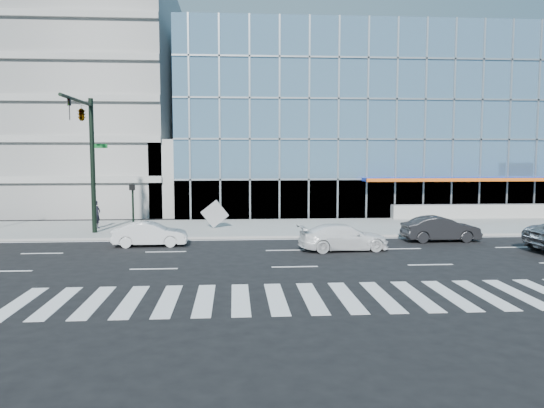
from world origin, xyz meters
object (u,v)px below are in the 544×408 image
(traffic_signal, at_px, (85,131))
(tilted_panel, at_px, (215,214))
(white_suv, at_px, (343,237))
(dark_sedan, at_px, (441,229))
(ped_signal_post, at_px, (133,201))
(pedestrian, at_px, (96,215))
(white_sedan, at_px, (150,234))

(traffic_signal, relative_size, tilted_panel, 6.15)
(tilted_panel, bearing_deg, traffic_signal, -157.22)
(traffic_signal, bearing_deg, tilted_panel, 21.92)
(white_suv, relative_size, dark_sedan, 1.08)
(ped_signal_post, bearing_deg, pedestrian, 135.22)
(ped_signal_post, xyz_separation_m, white_suv, (11.43, -5.11, -1.48))
(traffic_signal, height_order, white_sedan, traffic_signal)
(traffic_signal, height_order, dark_sedan, traffic_signal)
(traffic_signal, bearing_deg, ped_signal_post, 8.52)
(traffic_signal, relative_size, pedestrian, 4.44)
(ped_signal_post, bearing_deg, white_suv, -24.08)
(pedestrian, bearing_deg, traffic_signal, -150.51)
(dark_sedan, bearing_deg, tilted_panel, 66.15)
(pedestrian, distance_m, tilted_panel, 7.49)
(white_suv, distance_m, tilted_panel, 10.19)
(traffic_signal, relative_size, white_suv, 1.75)
(traffic_signal, bearing_deg, white_sedan, -34.97)
(ped_signal_post, xyz_separation_m, tilted_panel, (4.67, 2.51, -1.08))
(white_suv, height_order, white_sedan, white_suv)
(ped_signal_post, relative_size, pedestrian, 1.67)
(traffic_signal, xyz_separation_m, tilted_panel, (7.17, 2.89, -5.10))
(white_suv, bearing_deg, white_sedan, 73.23)
(traffic_signal, xyz_separation_m, white_sedan, (3.96, -2.77, -5.53))
(tilted_panel, bearing_deg, white_suv, -47.57)
(white_suv, xyz_separation_m, dark_sedan, (6.00, 2.38, 0.03))
(white_suv, xyz_separation_m, pedestrian, (-14.24, 7.90, 0.39))
(traffic_signal, xyz_separation_m, dark_sedan, (19.92, -2.35, -5.47))
(traffic_signal, xyz_separation_m, pedestrian, (-0.32, 3.17, -5.11))
(tilted_panel, bearing_deg, ped_signal_post, -150.88)
(ped_signal_post, distance_m, tilted_panel, 5.41)
(pedestrian, bearing_deg, tilted_panel, -68.35)
(traffic_signal, relative_size, dark_sedan, 1.89)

